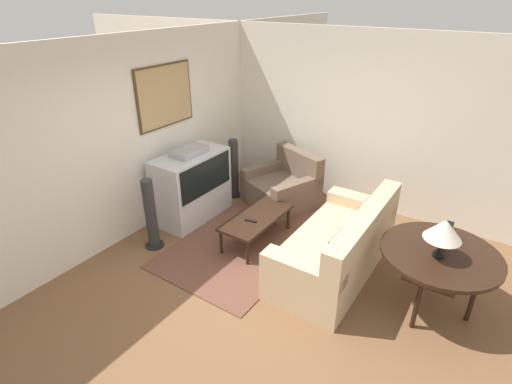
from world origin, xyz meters
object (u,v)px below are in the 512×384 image
(tv, at_px, (192,185))
(couch, at_px, (338,248))
(coffee_table, at_px, (256,219))
(mantel_clock, at_px, (447,233))
(table_lamp, at_px, (444,230))
(speaker_tower_right, at_px, (234,170))
(speaker_tower_left, at_px, (151,216))
(console_table, at_px, (440,257))
(armchair, at_px, (283,188))

(tv, xyz_separation_m, couch, (-0.00, -2.39, -0.20))
(coffee_table, bearing_deg, mantel_clock, -84.02)
(table_lamp, bearing_deg, coffee_table, 87.72)
(couch, bearing_deg, speaker_tower_right, -112.54)
(tv, distance_m, couch, 2.39)
(mantel_clock, bearing_deg, couch, 100.97)
(table_lamp, xyz_separation_m, mantel_clock, (0.33, -0.00, -0.21))
(tv, bearing_deg, coffee_table, -91.50)
(couch, height_order, speaker_tower_left, speaker_tower_left)
(mantel_clock, height_order, speaker_tower_left, speaker_tower_left)
(speaker_tower_right, bearing_deg, tv, 174.15)
(console_table, distance_m, speaker_tower_left, 3.53)
(couch, height_order, console_table, couch)
(tv, height_order, table_lamp, table_lamp)
(armchair, relative_size, coffee_table, 1.11)
(tv, bearing_deg, table_lamp, -92.01)
(tv, relative_size, couch, 0.58)
(armchair, height_order, console_table, armchair)
(coffee_table, height_order, console_table, console_table)
(console_table, relative_size, mantel_clock, 5.73)
(table_lamp, bearing_deg, tv, 87.99)
(console_table, distance_m, table_lamp, 0.40)
(armchair, xyz_separation_m, console_table, (-1.15, -2.58, 0.38))
(coffee_table, bearing_deg, speaker_tower_left, 128.94)
(tv, xyz_separation_m, console_table, (-0.02, -3.51, 0.13))
(mantel_clock, relative_size, speaker_tower_right, 0.21)
(couch, bearing_deg, tv, -90.74)
(tv, bearing_deg, speaker_tower_right, -5.85)
(armchair, relative_size, console_table, 1.03)
(couch, xyz_separation_m, speaker_tower_left, (-0.91, 2.29, 0.14))
(couch, relative_size, console_table, 1.64)
(coffee_table, xyz_separation_m, table_lamp, (-0.09, -2.30, 0.69))
(armchair, xyz_separation_m, table_lamp, (-1.25, -2.56, 0.76))
(console_table, distance_m, speaker_tower_right, 3.54)
(couch, bearing_deg, coffee_table, -89.35)
(speaker_tower_left, relative_size, speaker_tower_right, 1.00)
(armchair, distance_m, speaker_tower_right, 0.88)
(speaker_tower_left, bearing_deg, mantel_clock, -71.64)
(armchair, bearing_deg, tv, -108.45)
(couch, xyz_separation_m, armchair, (1.13, 1.46, -0.04))
(tv, height_order, coffee_table, tv)
(tv, height_order, speaker_tower_left, tv)
(table_lamp, bearing_deg, console_table, -10.08)
(tv, distance_m, console_table, 3.51)
(coffee_table, height_order, speaker_tower_left, speaker_tower_left)
(speaker_tower_left, bearing_deg, speaker_tower_right, 0.00)
(armchair, bearing_deg, coffee_table, -56.10)
(couch, bearing_deg, armchair, -128.37)
(armchair, bearing_deg, console_table, -2.86)
(couch, xyz_separation_m, mantel_clock, (0.21, -1.10, 0.50))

